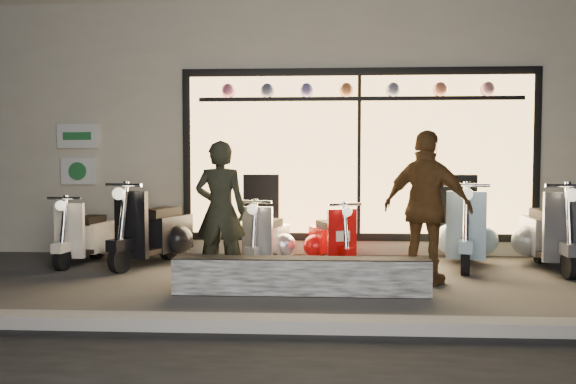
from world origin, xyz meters
The scene contains 12 objects.
ground centered at (0.00, 0.00, 0.00)m, with size 40.00×40.00×0.00m, color #383533.
kerb centered at (0.00, -2.00, 0.06)m, with size 40.00×0.25×0.12m, color slate.
shop_building centered at (0.00, 4.98, 2.10)m, with size 10.20×6.23×4.20m.
graffiti_barrier centered at (-0.01, -0.65, 0.20)m, with size 2.77×0.28×0.40m, color black.
scooter_silver centered at (-0.51, 1.04, 0.36)m, with size 0.59×1.28×0.91m.
scooter_red centered at (0.35, 1.06, 0.35)m, with size 0.64×1.22×0.88m.
scooter_black centered at (-2.10, 1.15, 0.45)m, with size 0.86×1.55×1.12m.
scooter_cream centered at (-3.14, 1.19, 0.38)m, with size 0.51×1.32×0.94m.
scooter_blue centered at (2.26, 1.27, 0.45)m, with size 0.77×1.57×1.12m.
scooter_grey centered at (3.33, 1.12, 0.45)m, with size 0.56×1.57×1.12m.
man centered at (-1.01, 0.04, 0.85)m, with size 0.62×0.41×1.70m, color black.
woman centered at (1.45, -0.06, 0.91)m, with size 1.06×0.44×1.81m, color brown.
Camera 1 is at (0.17, -6.69, 1.43)m, focal length 35.00 mm.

